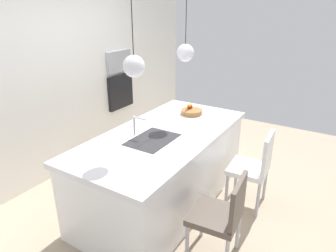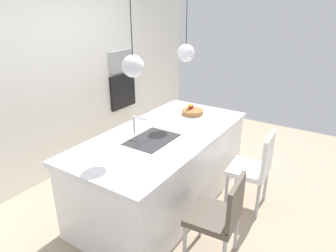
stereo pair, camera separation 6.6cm
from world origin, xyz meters
TOP-DOWN VIEW (x-y plane):
  - floor at (0.00, 0.00)m, footprint 6.60×6.60m
  - back_wall at (0.00, 1.65)m, footprint 6.00×0.10m
  - kitchen_island at (0.00, 0.00)m, footprint 2.30×1.11m
  - sink_basin at (-0.21, 0.00)m, footprint 0.56×0.40m
  - faucet at (-0.21, 0.21)m, footprint 0.02×0.17m
  - fruit_bowl at (0.73, 0.03)m, footprint 0.28×0.28m
  - microwave at (1.13, 1.58)m, footprint 0.54×0.08m
  - oven at (1.13, 1.58)m, footprint 0.56×0.08m
  - chair_near at (-0.48, -0.92)m, footprint 0.48×0.47m
  - chair_middle at (0.48, -0.93)m, footprint 0.47×0.45m
  - pendant_light_left at (-0.48, 0.00)m, footprint 0.20×0.20m
  - pendant_light_right at (0.48, 0.00)m, footprint 0.20×0.20m

SIDE VIEW (x-z plane):
  - floor at x=0.00m, z-range 0.00..0.00m
  - kitchen_island at x=0.00m, z-range 0.00..0.90m
  - chair_near at x=-0.48m, z-range 0.06..0.93m
  - chair_middle at x=0.48m, z-range 0.06..1.00m
  - oven at x=1.13m, z-range 0.60..1.16m
  - sink_basin at x=-0.21m, z-range 0.89..0.90m
  - fruit_bowl at x=0.73m, z-range 0.86..1.01m
  - faucet at x=-0.21m, z-range 0.93..1.15m
  - back_wall at x=0.00m, z-range 0.00..2.60m
  - microwave at x=1.13m, z-range 1.21..1.55m
  - pendant_light_left at x=-0.48m, z-range 1.32..2.12m
  - pendant_light_right at x=0.48m, z-range 1.32..2.12m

